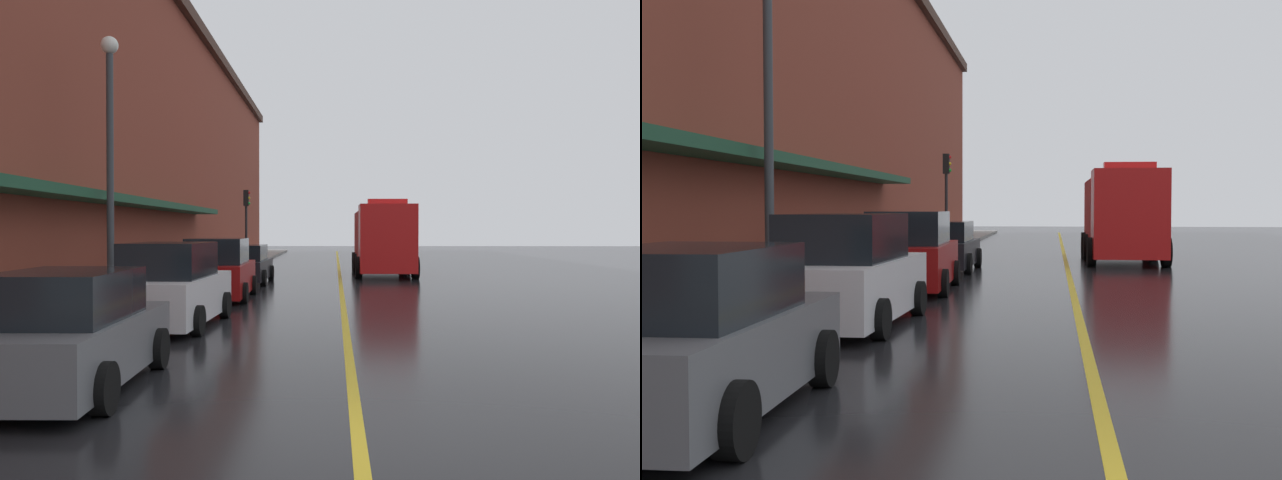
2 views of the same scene
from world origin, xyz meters
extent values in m
plane|color=black|center=(0.00, 25.00, 0.00)|extent=(112.00, 112.00, 0.00)
cube|color=gray|center=(-6.20, 25.00, 0.07)|extent=(2.40, 70.00, 0.15)
cube|color=gold|center=(0.00, 25.00, 0.00)|extent=(0.16, 70.00, 0.01)
cube|color=brown|center=(-11.50, 24.00, 6.48)|extent=(8.19, 64.00, 12.96)
cube|color=#472D23|center=(-7.25, 24.00, 12.66)|extent=(0.40, 64.00, 0.60)
cube|color=#19472D|center=(-6.85, 16.00, 3.10)|extent=(1.20, 22.40, 0.24)
cube|color=#595B60|center=(-3.88, 2.46, 0.58)|extent=(1.79, 4.25, 0.81)
cube|color=black|center=(-3.87, 2.25, 1.31)|extent=(1.59, 2.35, 0.66)
cylinder|color=black|center=(-4.77, 3.75, 0.32)|extent=(0.23, 0.64, 0.64)
cylinder|color=black|center=(-3.03, 3.78, 0.32)|extent=(0.23, 0.64, 0.64)
cylinder|color=black|center=(-2.98, 1.17, 0.32)|extent=(0.23, 0.64, 0.64)
cube|color=silver|center=(-3.94, 8.40, 0.65)|extent=(1.95, 4.66, 0.95)
cube|color=black|center=(-3.95, 8.17, 1.51)|extent=(1.71, 2.59, 0.78)
cylinder|color=black|center=(-4.80, 9.86, 0.32)|extent=(0.24, 0.65, 0.64)
cylinder|color=black|center=(-2.98, 9.80, 0.32)|extent=(0.24, 0.65, 0.64)
cylinder|color=black|center=(-4.90, 7.00, 0.32)|extent=(0.24, 0.65, 0.64)
cylinder|color=black|center=(-3.07, 6.94, 0.32)|extent=(0.24, 0.65, 0.64)
cube|color=maroon|center=(-3.90, 14.21, 0.66)|extent=(2.00, 4.73, 0.96)
cube|color=black|center=(-3.90, 13.97, 1.53)|extent=(1.75, 2.62, 0.79)
cylinder|color=black|center=(-4.89, 15.63, 0.32)|extent=(0.24, 0.65, 0.64)
cylinder|color=black|center=(-3.00, 15.68, 0.32)|extent=(0.24, 0.65, 0.64)
cylinder|color=black|center=(-4.81, 12.73, 0.32)|extent=(0.24, 0.65, 0.64)
cylinder|color=black|center=(-2.92, 12.79, 0.32)|extent=(0.24, 0.65, 0.64)
cube|color=black|center=(-3.92, 20.43, 0.56)|extent=(1.84, 4.73, 0.77)
cube|color=black|center=(-3.93, 20.19, 1.26)|extent=(1.65, 2.61, 0.63)
cylinder|color=black|center=(-4.83, 21.90, 0.32)|extent=(0.22, 0.64, 0.64)
cylinder|color=black|center=(-3.00, 21.89, 0.32)|extent=(0.22, 0.64, 0.64)
cylinder|color=black|center=(-4.85, 18.97, 0.32)|extent=(0.22, 0.64, 0.64)
cylinder|color=black|center=(-3.02, 18.96, 0.32)|extent=(0.22, 0.64, 0.64)
cube|color=red|center=(2.09, 22.64, 1.80)|extent=(2.48, 2.21, 3.00)
cube|color=red|center=(2.08, 26.75, 1.68)|extent=(2.48, 5.38, 2.76)
cube|color=red|center=(2.09, 22.64, 3.42)|extent=(1.73, 0.60, 0.24)
cylinder|color=black|center=(3.34, 22.72, 0.50)|extent=(0.30, 1.00, 1.00)
cylinder|color=black|center=(0.83, 22.72, 0.50)|extent=(0.30, 1.00, 1.00)
cylinder|color=black|center=(3.34, 26.08, 0.50)|extent=(0.30, 1.00, 1.00)
cylinder|color=black|center=(0.83, 26.08, 0.50)|extent=(0.30, 1.00, 1.00)
cylinder|color=black|center=(3.33, 28.25, 0.50)|extent=(0.30, 1.00, 1.00)
cylinder|color=black|center=(0.83, 28.25, 0.50)|extent=(0.30, 1.00, 1.00)
cylinder|color=#4C4C51|center=(-5.35, 17.20, 0.68)|extent=(0.07, 0.07, 1.05)
cube|color=black|center=(-5.35, 17.20, 1.34)|extent=(0.14, 0.18, 0.28)
cylinder|color=#4C4C51|center=(-5.35, 14.72, 0.68)|extent=(0.07, 0.07, 1.05)
cube|color=black|center=(-5.35, 14.72, 1.34)|extent=(0.14, 0.18, 0.28)
cylinder|color=#33383D|center=(-5.95, 10.09, 3.40)|extent=(0.18, 0.18, 6.50)
sphere|color=white|center=(-5.95, 10.09, 6.87)|extent=(0.44, 0.44, 0.44)
cylinder|color=#232326|center=(-5.30, 31.03, 1.85)|extent=(0.14, 0.14, 3.40)
cube|color=black|center=(-5.30, 31.03, 4.00)|extent=(0.28, 0.36, 0.90)
sphere|color=red|center=(-5.14, 31.03, 4.30)|extent=(0.16, 0.16, 0.16)
sphere|color=gold|center=(-5.14, 31.03, 4.00)|extent=(0.16, 0.16, 0.16)
sphere|color=green|center=(-5.14, 31.03, 3.70)|extent=(0.16, 0.16, 0.16)
camera|label=1|loc=(-0.25, -6.52, 2.20)|focal=36.98mm
camera|label=2|loc=(-0.48, -4.85, 2.01)|focal=44.78mm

